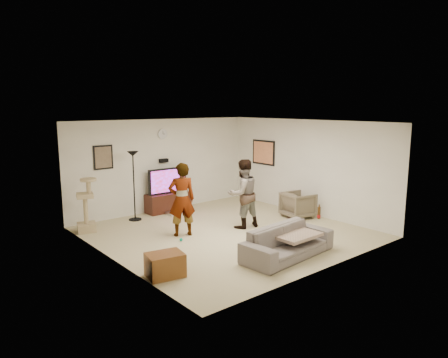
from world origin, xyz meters
TOP-DOWN VIEW (x-y plane):
  - floor at (0.00, 0.00)m, footprint 5.50×5.50m
  - ceiling at (0.00, 0.00)m, footprint 5.50×5.50m
  - wall_back at (0.00, 2.75)m, footprint 5.50×0.04m
  - wall_front at (0.00, -2.75)m, footprint 5.50×0.04m
  - wall_left at (-2.75, 0.00)m, footprint 0.04×5.50m
  - wall_right at (2.75, 0.00)m, footprint 0.04×5.50m
  - wall_clock at (0.00, 2.72)m, footprint 0.26×0.04m
  - wall_speaker at (0.00, 2.69)m, footprint 0.25×0.10m
  - picture_back at (-1.70, 2.73)m, footprint 0.42×0.03m
  - picture_right at (2.73, 1.60)m, footprint 0.03×0.78m
  - tv_stand at (-0.01, 2.50)m, footprint 1.23×0.45m
  - console_box at (-0.06, 2.11)m, footprint 0.40×0.30m
  - tv at (-0.01, 2.50)m, footprint 1.14×0.08m
  - tv_screen at (-0.01, 2.46)m, footprint 1.05×0.01m
  - floor_lamp at (-1.12, 2.29)m, footprint 0.32×0.32m
  - cat_tree at (-2.45, 2.10)m, footprint 0.50×0.50m
  - person_left at (-0.91, 0.47)m, footprint 0.70×0.58m
  - person_right at (0.55, 0.07)m, footprint 0.87×0.72m
  - sofa at (-0.09, -1.92)m, footprint 2.06×0.94m
  - throw_blanket at (0.11, -1.92)m, footprint 0.92×0.73m
  - beer_bottle at (0.83, -1.92)m, footprint 0.06×0.06m
  - armchair at (2.24, -0.18)m, footprint 0.84×0.83m
  - side_table at (-2.40, -1.23)m, footprint 0.68×0.56m
  - toy_ball at (-1.16, 0.15)m, footprint 0.07×0.07m

SIDE VIEW (x-z plane):
  - floor at x=0.00m, z-range -0.02..0.00m
  - toy_ball at x=-1.16m, z-range 0.00..0.07m
  - console_box at x=-0.06m, z-range 0.00..0.07m
  - side_table at x=-2.40m, z-range 0.00..0.40m
  - tv_stand at x=-0.01m, z-range 0.00..0.51m
  - sofa at x=-0.09m, z-range 0.00..0.58m
  - armchair at x=2.24m, z-range 0.00..0.66m
  - throw_blanket at x=0.11m, z-range 0.36..0.42m
  - cat_tree at x=-2.45m, z-range 0.00..1.25m
  - beer_bottle at x=0.83m, z-range 0.58..0.83m
  - person_right at x=0.55m, z-range 0.00..1.63m
  - person_left at x=-0.91m, z-range 0.00..1.64m
  - tv_screen at x=-0.01m, z-range 0.55..1.15m
  - tv at x=-0.01m, z-range 0.51..1.19m
  - floor_lamp at x=-1.12m, z-range 0.00..1.74m
  - wall_back at x=0.00m, z-range 0.00..2.50m
  - wall_front at x=0.00m, z-range 0.00..2.50m
  - wall_left at x=-2.75m, z-range 0.00..2.50m
  - wall_right at x=2.75m, z-range 0.00..2.50m
  - wall_speaker at x=0.00m, z-range 1.33..1.43m
  - picture_right at x=2.73m, z-range 1.19..1.81m
  - picture_back at x=-1.70m, z-range 1.34..1.86m
  - wall_clock at x=0.00m, z-range 1.97..2.23m
  - ceiling at x=0.00m, z-range 2.50..2.52m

